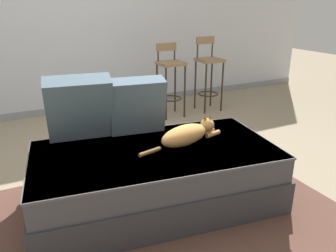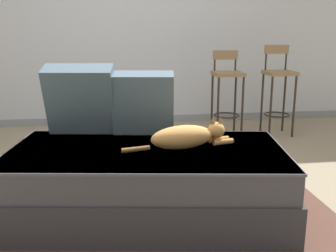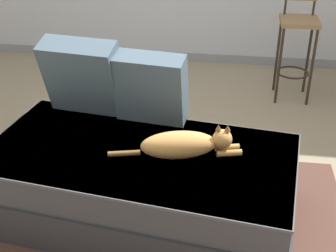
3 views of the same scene
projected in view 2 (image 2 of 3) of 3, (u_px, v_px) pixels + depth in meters
The scene contains 10 objects.
ground_plane at pixel (143, 189), 3.00m from camera, with size 16.00×16.00×0.00m, color gray.
wall_back_panel at pixel (129, 20), 4.85m from camera, with size 8.00×0.10×2.60m, color silver.
wall_baseboard_trim at pixel (132, 119), 5.10m from camera, with size 8.00×0.02×0.09m, color gray.
area_rug at pixel (152, 236), 2.32m from camera, with size 2.48×2.02×0.01m, color brown.
couch at pixel (147, 181), 2.56m from camera, with size 1.89×1.16×0.45m.
throw_pillow_corner at pixel (81, 99), 2.80m from camera, with size 0.52×0.36×0.51m.
throw_pillow_middle at pixel (143, 103), 2.80m from camera, with size 0.46×0.29×0.46m.
cat at pixel (187, 137), 2.50m from camera, with size 0.74×0.27×0.19m.
bar_stool_near_window at pixel (227, 86), 4.36m from camera, with size 0.32×0.32×0.96m.
bar_stool_by_doorway at pixel (278, 84), 4.43m from camera, with size 0.32×0.32×1.01m.
Camera 2 is at (-0.17, -2.79, 1.20)m, focal length 42.00 mm.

